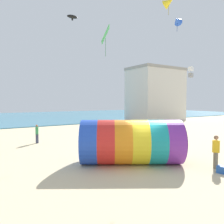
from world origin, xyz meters
TOP-DOWN VIEW (x-y plane):
  - ground_plane at (0.00, 0.00)m, footprint 120.00×120.00m
  - sea at (0.00, 41.43)m, footprint 120.00×40.00m
  - giant_inflatable_tube at (-0.78, 0.27)m, footprint 6.15×5.15m
  - kite_handler at (2.46, -2.90)m, footprint 0.38×0.42m
  - kite_white_box at (9.29, 4.02)m, footprint 0.46×0.46m
  - kite_green_diamond at (1.93, 7.62)m, footprint 1.21×1.34m
  - kite_black_parafoil at (2.54, 16.77)m, footprint 1.40×0.62m
  - kite_yellow_delta at (6.70, 4.53)m, footprint 1.15×1.31m
  - kite_blue_delta at (5.84, 2.78)m, footprint 0.97×0.89m
  - bystander_mid_beach at (-3.81, 9.46)m, footprint 0.33×0.41m
  - promenade_building at (20.19, 20.09)m, footprint 9.65×6.51m
  - cooler_box at (2.02, -3.55)m, footprint 0.49×0.60m

SIDE VIEW (x-z plane):
  - ground_plane at x=0.00m, z-range 0.00..0.00m
  - sea at x=0.00m, z-range 0.00..0.10m
  - cooler_box at x=2.02m, z-range 0.00..0.36m
  - bystander_mid_beach at x=-3.81m, z-range 0.01..1.61m
  - kite_handler at x=2.46m, z-range 0.03..1.81m
  - giant_inflatable_tube at x=-0.78m, z-range 0.00..2.53m
  - promenade_building at x=20.19m, z-range 0.01..9.69m
  - kite_white_box at x=9.29m, z-range 5.84..6.90m
  - kite_green_diamond at x=1.93m, z-range 8.23..10.95m
  - kite_blue_delta at x=5.84m, z-range 9.53..10.80m
  - kite_yellow_delta at x=6.70m, z-range 11.64..13.31m
  - kite_black_parafoil at x=2.54m, z-range 13.89..14.60m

